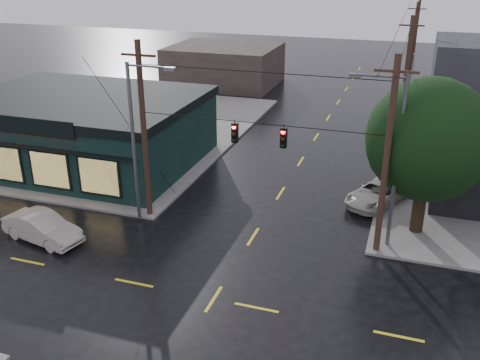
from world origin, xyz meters
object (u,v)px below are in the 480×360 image
(sedan_cream, at_px, (42,228))
(suv_silver, at_px, (378,193))
(corner_tree, at_px, (429,140))
(utility_pole_nw, at_px, (150,216))
(utility_pole_ne, at_px, (376,252))

(sedan_cream, xyz_separation_m, suv_silver, (16.57, 10.30, -0.08))
(corner_tree, height_order, utility_pole_nw, corner_tree)
(utility_pole_nw, xyz_separation_m, utility_pole_ne, (13.00, 0.00, 0.00))
(utility_pole_ne, bearing_deg, suv_silver, 94.85)
(utility_pole_ne, height_order, suv_silver, utility_pole_ne)
(utility_pole_nw, height_order, sedan_cream, utility_pole_nw)
(corner_tree, distance_m, suv_silver, 6.12)
(corner_tree, xyz_separation_m, sedan_cream, (-18.95, -7.21, -4.63))
(corner_tree, xyz_separation_m, utility_pole_ne, (-1.88, -2.79, -5.39))
(utility_pole_ne, relative_size, suv_silver, 2.05)
(corner_tree, xyz_separation_m, utility_pole_nw, (-14.88, -2.79, -5.39))
(corner_tree, relative_size, sedan_cream, 1.83)
(suv_silver, bearing_deg, sedan_cream, -123.50)
(sedan_cream, height_order, suv_silver, sedan_cream)
(utility_pole_nw, xyz_separation_m, sedan_cream, (-4.07, -4.42, 0.76))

